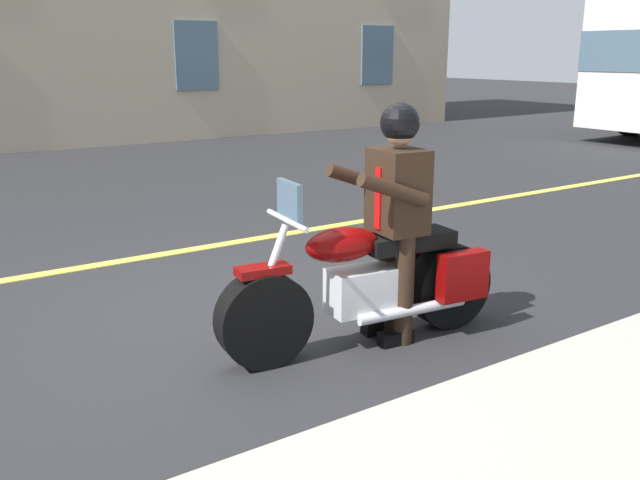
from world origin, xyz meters
name	(u,v)px	position (x,y,z in m)	size (l,w,h in m)	color
ground_plane	(241,315)	(0.00, 0.00, 0.00)	(80.00, 80.00, 0.00)	#28282B
lane_center_stripe	(153,256)	(0.00, -2.00, 0.01)	(60.00, 0.16, 0.01)	#E5DB4C
motorcycle_main	(372,284)	(-0.55, 1.01, 0.45)	(2.22, 0.75, 1.26)	black
rider_main	(396,203)	(-0.74, 1.03, 1.04)	(0.67, 0.60, 1.74)	black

